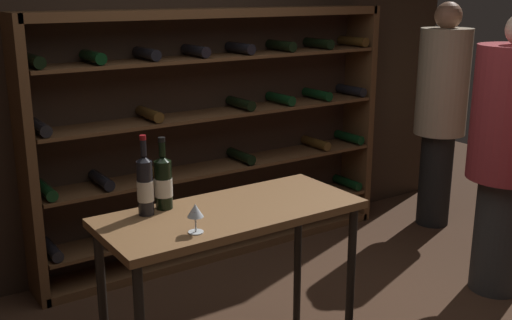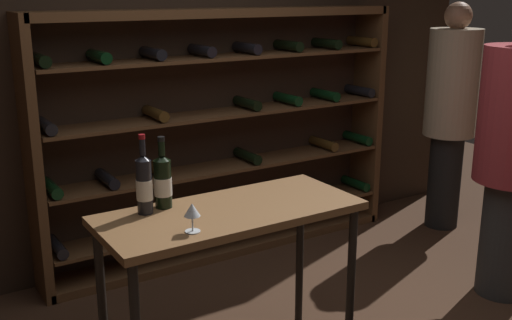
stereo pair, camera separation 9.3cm
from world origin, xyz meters
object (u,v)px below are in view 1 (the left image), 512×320
at_px(wine_rack, 220,136).
at_px(person_guest_blue_shirt, 509,146).
at_px(wine_bottle_amber_reserve, 163,182).
at_px(wine_bottle_green_slim, 145,185).
at_px(wine_glass_stemmed_center, 195,212).
at_px(tasting_table, 232,231).
at_px(person_bystander_red_print, 441,106).

relative_size(wine_rack, person_guest_blue_shirt, 1.55).
xyz_separation_m(wine_rack, wine_bottle_amber_reserve, (-1.05, -1.23, 0.15)).
bearing_deg(wine_bottle_green_slim, wine_bottle_amber_reserve, 16.00).
bearing_deg(wine_bottle_amber_reserve, wine_rack, 49.68).
distance_m(wine_rack, wine_bottle_green_slim, 1.72).
height_order(wine_bottle_amber_reserve, wine_glass_stemmed_center, wine_bottle_amber_reserve).
distance_m(tasting_table, person_guest_blue_shirt, 2.00).
xyz_separation_m(wine_bottle_green_slim, wine_bottle_amber_reserve, (0.11, 0.03, -0.01)).
relative_size(tasting_table, wine_bottle_amber_reserve, 3.63).
bearing_deg(wine_rack, wine_glass_stemmed_center, -123.88).
xyz_separation_m(wine_rack, person_guest_blue_shirt, (1.20, -1.57, 0.09)).
height_order(wine_rack, wine_bottle_amber_reserve, wine_rack).
distance_m(wine_rack, person_bystander_red_print, 1.89).
relative_size(person_bystander_red_print, person_guest_blue_shirt, 1.02).
xyz_separation_m(tasting_table, wine_bottle_amber_reserve, (-0.26, 0.19, 0.24)).
distance_m(tasting_table, wine_glass_stemmed_center, 0.39).
xyz_separation_m(wine_rack, wine_glass_stemmed_center, (-1.07, -1.59, 0.12)).
bearing_deg(tasting_table, wine_bottle_amber_reserve, 143.44).
xyz_separation_m(wine_bottle_green_slim, wine_glass_stemmed_center, (0.08, -0.33, -0.05)).
distance_m(wine_bottle_green_slim, wine_glass_stemmed_center, 0.34).
distance_m(person_guest_blue_shirt, wine_glass_stemmed_center, 2.27).
bearing_deg(person_guest_blue_shirt, tasting_table, 92.84).
distance_m(person_bystander_red_print, wine_bottle_green_slim, 3.05).
bearing_deg(tasting_table, wine_glass_stemmed_center, -149.74).
bearing_deg(wine_bottle_amber_reserve, person_guest_blue_shirt, -8.59).
xyz_separation_m(tasting_table, wine_bottle_green_slim, (-0.37, 0.16, 0.26)).
bearing_deg(wine_bottle_green_slim, wine_glass_stemmed_center, -75.69).
distance_m(person_guest_blue_shirt, wine_bottle_green_slim, 2.37).
height_order(wine_bottle_green_slim, wine_glass_stemmed_center, wine_bottle_green_slim).
bearing_deg(person_guest_blue_shirt, wine_rack, 44.38).
bearing_deg(wine_bottle_green_slim, wine_rack, 47.61).
relative_size(wine_bottle_green_slim, wine_glass_stemmed_center, 2.89).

